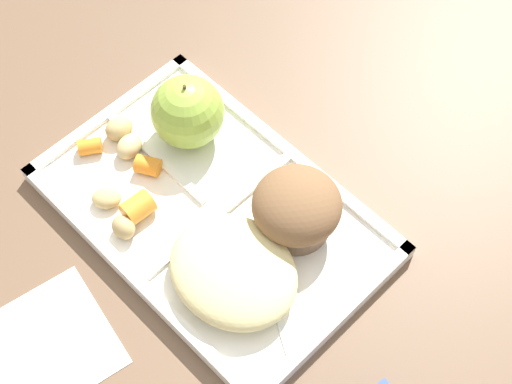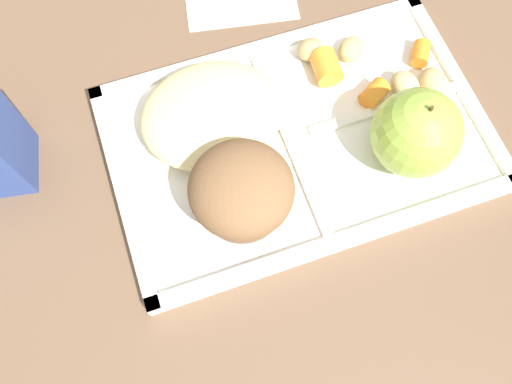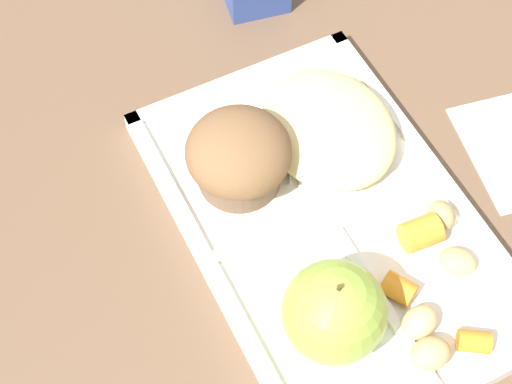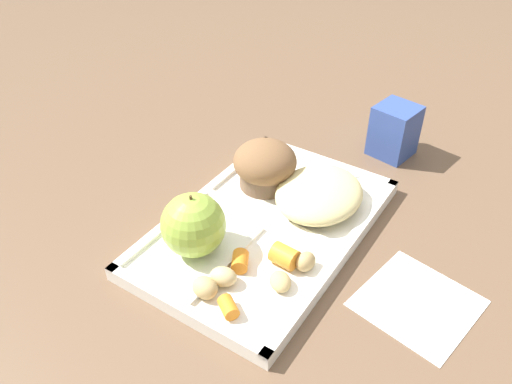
% 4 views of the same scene
% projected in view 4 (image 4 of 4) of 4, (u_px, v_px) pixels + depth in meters
% --- Properties ---
extents(ground, '(6.00, 6.00, 0.00)m').
position_uv_depth(ground, '(266.00, 232.00, 0.73)').
color(ground, brown).
extents(lunch_tray, '(0.38, 0.24, 0.02)m').
position_uv_depth(lunch_tray, '(266.00, 228.00, 0.73)').
color(lunch_tray, white).
rests_on(lunch_tray, ground).
extents(green_apple, '(0.08, 0.08, 0.09)m').
position_uv_depth(green_apple, '(193.00, 225.00, 0.66)').
color(green_apple, '#93B742').
rests_on(green_apple, lunch_tray).
extents(bran_muffin, '(0.10, 0.10, 0.07)m').
position_uv_depth(bran_muffin, '(265.00, 165.00, 0.77)').
color(bran_muffin, brown).
rests_on(bran_muffin, lunch_tray).
extents(carrot_slice_diagonal, '(0.03, 0.03, 0.02)m').
position_uv_depth(carrot_slice_diagonal, '(240.00, 261.00, 0.65)').
color(carrot_slice_diagonal, orange).
rests_on(carrot_slice_diagonal, lunch_tray).
extents(carrot_slice_edge, '(0.03, 0.03, 0.03)m').
position_uv_depth(carrot_slice_edge, '(284.00, 256.00, 0.65)').
color(carrot_slice_edge, orange).
rests_on(carrot_slice_edge, lunch_tray).
extents(carrot_slice_center, '(0.03, 0.03, 0.02)m').
position_uv_depth(carrot_slice_center, '(228.00, 307.00, 0.59)').
color(carrot_slice_center, orange).
rests_on(carrot_slice_center, lunch_tray).
extents(potato_chunk_corner, '(0.03, 0.04, 0.02)m').
position_uv_depth(potato_chunk_corner, '(223.00, 277.00, 0.63)').
color(potato_chunk_corner, tan).
rests_on(potato_chunk_corner, lunch_tray).
extents(potato_chunk_large, '(0.03, 0.04, 0.03)m').
position_uv_depth(potato_chunk_large, '(205.00, 288.00, 0.61)').
color(potato_chunk_large, tan).
rests_on(potato_chunk_large, lunch_tray).
extents(potato_chunk_browned, '(0.04, 0.04, 0.02)m').
position_uv_depth(potato_chunk_browned, '(280.00, 281.00, 0.63)').
color(potato_chunk_browned, tan).
rests_on(potato_chunk_browned, lunch_tray).
extents(potato_chunk_wedge, '(0.03, 0.03, 0.03)m').
position_uv_depth(potato_chunk_wedge, '(306.00, 261.00, 0.65)').
color(potato_chunk_wedge, tan).
rests_on(potato_chunk_wedge, lunch_tray).
extents(egg_noodle_pile, '(0.14, 0.12, 0.04)m').
position_uv_depth(egg_noodle_pile, '(319.00, 194.00, 0.74)').
color(egg_noodle_pile, beige).
rests_on(egg_noodle_pile, lunch_tray).
extents(meatball_back, '(0.04, 0.04, 0.04)m').
position_uv_depth(meatball_back, '(314.00, 200.00, 0.73)').
color(meatball_back, brown).
rests_on(meatball_back, lunch_tray).
extents(meatball_front, '(0.04, 0.04, 0.04)m').
position_uv_depth(meatball_front, '(308.00, 209.00, 0.72)').
color(meatball_front, '#755B4C').
rests_on(meatball_front, lunch_tray).
extents(meatball_center, '(0.03, 0.03, 0.03)m').
position_uv_depth(meatball_center, '(338.00, 195.00, 0.75)').
color(meatball_center, brown).
rests_on(meatball_center, lunch_tray).
extents(meatball_side, '(0.03, 0.03, 0.03)m').
position_uv_depth(meatball_side, '(320.00, 197.00, 0.75)').
color(meatball_side, brown).
rests_on(meatball_side, lunch_tray).
extents(plastic_fork, '(0.14, 0.09, 0.00)m').
position_uv_depth(plastic_fork, '(311.00, 190.00, 0.78)').
color(plastic_fork, white).
rests_on(plastic_fork, lunch_tray).
extents(milk_carton, '(0.07, 0.07, 0.09)m').
position_uv_depth(milk_carton, '(394.00, 131.00, 0.87)').
color(milk_carton, '#334C99').
rests_on(milk_carton, ground).
extents(paper_napkin, '(0.15, 0.15, 0.00)m').
position_uv_depth(paper_napkin, '(417.00, 303.00, 0.63)').
color(paper_napkin, white).
rests_on(paper_napkin, ground).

